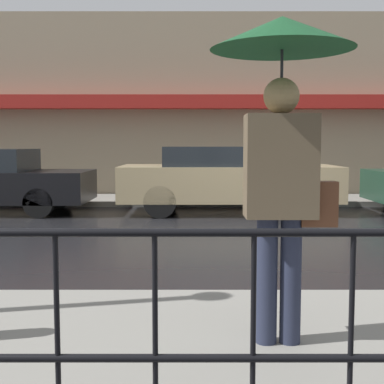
# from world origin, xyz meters

# --- Properties ---
(ground_plane) EXTENTS (80.00, 80.00, 0.00)m
(ground_plane) POSITION_xyz_m (0.00, 0.00, 0.00)
(ground_plane) COLOR black
(sidewalk_near) EXTENTS (28.00, 2.91, 0.13)m
(sidewalk_near) POSITION_xyz_m (0.00, -5.30, 0.07)
(sidewalk_near) COLOR gray
(sidewalk_near) RESTS_ON ground_plane
(sidewalk_far) EXTENTS (28.00, 2.05, 0.13)m
(sidewalk_far) POSITION_xyz_m (0.00, 4.87, 0.07)
(sidewalk_far) COLOR gray
(sidewalk_far) RESTS_ON ground_plane
(lane_marking) EXTENTS (25.20, 0.12, 0.01)m
(lane_marking) POSITION_xyz_m (0.00, 0.00, 0.00)
(lane_marking) COLOR gold
(lane_marking) RESTS_ON ground_plane
(building_storefront) EXTENTS (28.00, 0.85, 5.01)m
(building_storefront) POSITION_xyz_m (0.00, 6.01, 2.51)
(building_storefront) COLOR gray
(building_storefront) RESTS_ON ground_plane
(pedestrian) EXTENTS (0.94, 0.94, 2.17)m
(pedestrian) POSITION_xyz_m (-0.49, -5.16, 1.75)
(pedestrian) COLOR #23283D
(pedestrian) RESTS_ON sidewalk_near
(car_tan) EXTENTS (4.63, 1.87, 1.43)m
(car_tan) POSITION_xyz_m (-0.33, 2.80, 0.75)
(car_tan) COLOR tan
(car_tan) RESTS_ON ground_plane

